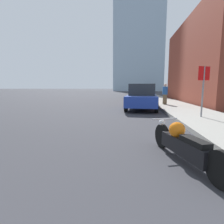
{
  "coord_description": "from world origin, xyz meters",
  "views": [
    {
      "loc": [
        2.36,
        1.53,
        1.46
      ],
      "look_at": [
        1.83,
        6.72,
        0.72
      ],
      "focal_mm": 28.0,
      "sensor_mm": 36.0,
      "label": 1
    }
  ],
  "objects_px": {
    "parked_car_black": "(136,92)",
    "parked_car_yellow": "(134,90)",
    "pedestrian": "(165,94)",
    "parked_car_blue": "(142,97)",
    "stop_sign": "(203,83)",
    "motorcycle": "(183,144)",
    "parked_car_silver": "(133,89)",
    "parked_car_green": "(134,91)"
  },
  "relations": [
    {
      "from": "parked_car_green",
      "to": "pedestrian",
      "type": "relative_size",
      "value": 2.6
    },
    {
      "from": "parked_car_green",
      "to": "pedestrian",
      "type": "distance_m",
      "value": 21.38
    },
    {
      "from": "parked_car_silver",
      "to": "parked_car_blue",
      "type": "bearing_deg",
      "value": -91.17
    },
    {
      "from": "parked_car_green",
      "to": "parked_car_silver",
      "type": "relative_size",
      "value": 0.97
    },
    {
      "from": "motorcycle",
      "to": "parked_car_yellow",
      "type": "bearing_deg",
      "value": 72.94
    },
    {
      "from": "parked_car_green",
      "to": "stop_sign",
      "type": "relative_size",
      "value": 1.87
    },
    {
      "from": "parked_car_blue",
      "to": "parked_car_black",
      "type": "relative_size",
      "value": 1.03
    },
    {
      "from": "parked_car_silver",
      "to": "pedestrian",
      "type": "xyz_separation_m",
      "value": [
        1.9,
        -44.98,
        0.13
      ]
    },
    {
      "from": "stop_sign",
      "to": "parked_car_yellow",
      "type": "bearing_deg",
      "value": 93.53
    },
    {
      "from": "motorcycle",
      "to": "parked_car_silver",
      "type": "height_order",
      "value": "parked_car_silver"
    },
    {
      "from": "parked_car_blue",
      "to": "stop_sign",
      "type": "bearing_deg",
      "value": -50.23
    },
    {
      "from": "pedestrian",
      "to": "motorcycle",
      "type": "bearing_deg",
      "value": -98.94
    },
    {
      "from": "pedestrian",
      "to": "parked_car_silver",
      "type": "bearing_deg",
      "value": 92.41
    },
    {
      "from": "parked_car_black",
      "to": "parked_car_yellow",
      "type": "distance_m",
      "value": 21.52
    },
    {
      "from": "parked_car_blue",
      "to": "parked_car_silver",
      "type": "distance_m",
      "value": 47.34
    },
    {
      "from": "parked_car_black",
      "to": "motorcycle",
      "type": "bearing_deg",
      "value": -88.07
    },
    {
      "from": "motorcycle",
      "to": "stop_sign",
      "type": "xyz_separation_m",
      "value": [
        2.17,
        4.74,
        1.3
      ]
    },
    {
      "from": "parked_car_silver",
      "to": "pedestrian",
      "type": "distance_m",
      "value": 45.02
    },
    {
      "from": "parked_car_yellow",
      "to": "stop_sign",
      "type": "distance_m",
      "value": 37.93
    },
    {
      "from": "parked_car_green",
      "to": "stop_sign",
      "type": "distance_m",
      "value": 27.32
    },
    {
      "from": "parked_car_black",
      "to": "stop_sign",
      "type": "distance_m",
      "value": 16.53
    },
    {
      "from": "parked_car_silver",
      "to": "parked_car_yellow",
      "type": "bearing_deg",
      "value": -90.9
    },
    {
      "from": "parked_car_yellow",
      "to": "parked_car_green",
      "type": "bearing_deg",
      "value": -89.83
    },
    {
      "from": "motorcycle",
      "to": "pedestrian",
      "type": "distance_m",
      "value": 10.8
    },
    {
      "from": "parked_car_yellow",
      "to": "parked_car_silver",
      "type": "relative_size",
      "value": 0.97
    },
    {
      "from": "parked_car_green",
      "to": "pedestrian",
      "type": "bearing_deg",
      "value": -90.17
    },
    {
      "from": "pedestrian",
      "to": "parked_car_yellow",
      "type": "bearing_deg",
      "value": 93.31
    },
    {
      "from": "motorcycle",
      "to": "parked_car_blue",
      "type": "bearing_deg",
      "value": 74.52
    },
    {
      "from": "parked_car_black",
      "to": "parked_car_yellow",
      "type": "xyz_separation_m",
      "value": [
        0.06,
        21.52,
        -0.01
      ]
    },
    {
      "from": "parked_car_yellow",
      "to": "pedestrian",
      "type": "height_order",
      "value": "parked_car_yellow"
    },
    {
      "from": "parked_car_green",
      "to": "parked_car_yellow",
      "type": "height_order",
      "value": "parked_car_yellow"
    },
    {
      "from": "parked_car_blue",
      "to": "stop_sign",
      "type": "relative_size",
      "value": 2.02
    },
    {
      "from": "parked_car_green",
      "to": "parked_car_black",
      "type": "bearing_deg",
      "value": -95.25
    },
    {
      "from": "parked_car_blue",
      "to": "parked_car_yellow",
      "type": "relative_size",
      "value": 1.08
    },
    {
      "from": "parked_car_yellow",
      "to": "pedestrian",
      "type": "xyz_separation_m",
      "value": [
        1.85,
        -31.94,
        0.09
      ]
    },
    {
      "from": "motorcycle",
      "to": "pedestrian",
      "type": "xyz_separation_m",
      "value": [
        1.68,
        10.65,
        0.59
      ]
    },
    {
      "from": "motorcycle",
      "to": "parked_car_blue",
      "type": "xyz_separation_m",
      "value": [
        -0.26,
        8.29,
        0.46
      ]
    },
    {
      "from": "parked_car_blue",
      "to": "pedestrian",
      "type": "height_order",
      "value": "pedestrian"
    },
    {
      "from": "parked_car_green",
      "to": "motorcycle",
      "type": "bearing_deg",
      "value": -94.89
    },
    {
      "from": "parked_car_black",
      "to": "parked_car_yellow",
      "type": "bearing_deg",
      "value": 91.14
    },
    {
      "from": "parked_car_green",
      "to": "stop_sign",
      "type": "xyz_separation_m",
      "value": [
        2.41,
        -27.2,
        0.88
      ]
    },
    {
      "from": "motorcycle",
      "to": "parked_car_black",
      "type": "xyz_separation_m",
      "value": [
        -0.23,
        21.07,
        0.51
      ]
    }
  ]
}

